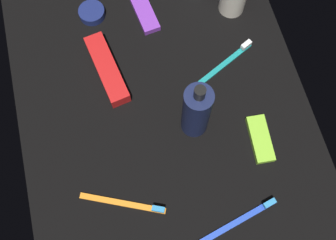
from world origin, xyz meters
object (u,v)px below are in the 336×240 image
toothbrush_teal (226,62)px  snack_bar_purple (145,14)px  toothbrush_orange (128,204)px  snack_bar_lime (260,139)px  cream_tin_left (92,13)px  toothbrush_blue (242,219)px  toothpaste_box_red (107,69)px  lotion_bottle (196,111)px

toothbrush_teal → snack_bar_purple: (-17.24, -15.08, 0.14)cm
toothbrush_orange → snack_bar_lime: 31.35cm
toothbrush_teal → toothbrush_orange: size_ratio=0.99×
toothbrush_teal → cream_tin_left: 34.27cm
cream_tin_left → snack_bar_purple: bearing=75.3°
toothbrush_blue → cream_tin_left: 58.81cm
toothpaste_box_red → snack_bar_lime: 37.45cm
toothbrush_teal → snack_bar_purple: 22.90cm
toothbrush_orange → snack_bar_lime: size_ratio=1.62×
toothbrush_orange → lotion_bottle: bearing=127.1°
toothbrush_teal → snack_bar_purple: bearing=-138.8°
snack_bar_lime → cream_tin_left: 49.63cm
lotion_bottle → snack_bar_lime: lotion_bottle is taller
snack_bar_purple → toothbrush_orange: bearing=-25.4°
toothbrush_teal → toothbrush_blue: bearing=-11.5°
toothpaste_box_red → cream_tin_left: (-16.02, -0.61, -0.60)cm
lotion_bottle → toothbrush_blue: (22.00, 4.01, -7.76)cm
snack_bar_purple → cream_tin_left: size_ratio=1.66×
snack_bar_lime → cream_tin_left: size_ratio=1.66×
cream_tin_left → toothpaste_box_red: bearing=2.2°
lotion_bottle → toothpaste_box_red: size_ratio=1.08×
toothbrush_blue → snack_bar_purple: size_ratio=1.71×
lotion_bottle → toothbrush_blue: size_ratio=1.07×
toothbrush_blue → lotion_bottle: bearing=-169.7°
lotion_bottle → toothbrush_orange: lotion_bottle is taller
toothbrush_teal → toothbrush_orange: same height
toothbrush_blue → snack_bar_purple: (-51.90, -8.04, 0.14)cm
lotion_bottle → toothpaste_box_red: 24.27cm
toothbrush_blue → cream_tin_left: (-55.15, -20.42, 0.39)cm
toothbrush_teal → toothpaste_box_red: size_ratio=0.95×
lotion_bottle → snack_bar_lime: (6.88, 12.92, -7.61)cm
lotion_bottle → toothpaste_box_red: lotion_bottle is taller
lotion_bottle → toothbrush_teal: size_ratio=1.14×
toothbrush_blue → snack_bar_lime: (-15.12, 8.91, 0.14)cm
snack_bar_lime → snack_bar_purple: 40.50cm
snack_bar_purple → cream_tin_left: cream_tin_left is taller
toothbrush_orange → toothbrush_blue: bearing=68.5°
toothbrush_blue → toothbrush_teal: same height
lotion_bottle → snack_bar_lime: size_ratio=1.83×
snack_bar_lime → snack_bar_purple: (-36.78, -16.95, 0.00)cm
toothbrush_teal → cream_tin_left: (-20.50, -27.46, 0.39)cm
toothbrush_blue → snack_bar_purple: 52.52cm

